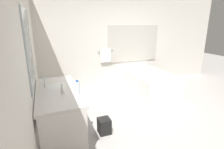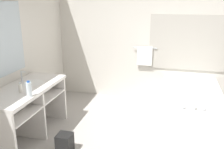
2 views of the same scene
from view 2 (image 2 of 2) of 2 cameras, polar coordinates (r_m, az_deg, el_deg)
name	(u,v)px [view 2 (image 2 of 2)]	position (r m, az deg, el deg)	size (l,w,h in m)	color
wall_back_with_blinds	(161,39)	(5.25, 11.24, 8.07)	(7.40, 0.13, 2.70)	silver
vanity_counter	(27,101)	(4.09, -18.88, -5.77)	(0.67, 1.52, 0.85)	white
sink_faucet	(22,77)	(4.25, -19.90, -0.46)	(0.09, 0.04, 0.18)	silver
bathtub	(190,105)	(4.65, 17.40, -6.72)	(1.02, 1.74, 0.71)	white
water_bottle_1	(29,89)	(3.58, -18.45, -3.21)	(0.07, 0.07, 0.23)	white
soap_dispenser	(20,88)	(3.80, -20.21, -2.88)	(0.05, 0.05, 0.15)	white
waste_bin	(65,143)	(3.79, -10.75, -15.15)	(0.21, 0.21, 0.28)	black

